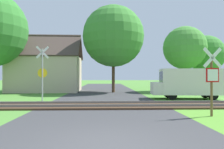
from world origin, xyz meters
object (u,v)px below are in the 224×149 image
at_px(house, 47,72).
at_px(tree_right, 185,48).
at_px(stop_sign_near, 212,77).
at_px(mail_truck, 187,82).
at_px(tree_far, 206,54).
at_px(tree_center, 113,36).
at_px(crossing_sign_far, 42,70).

relative_size(house, tree_right, 1.07).
relative_size(stop_sign_near, mail_truck, 0.58).
bearing_deg(tree_far, mail_truck, -121.89).
distance_m(stop_sign_near, tree_center, 14.62).
distance_m(tree_right, tree_far, 3.94).
relative_size(house, mail_truck, 1.51).
bearing_deg(stop_sign_near, tree_center, -84.02).
height_order(stop_sign_near, crossing_sign_far, crossing_sign_far).
xyz_separation_m(stop_sign_near, crossing_sign_far, (-8.79, 5.93, 0.44)).
bearing_deg(tree_right, house, 177.24).
bearing_deg(tree_center, mail_truck, -51.17).
bearing_deg(crossing_sign_far, house, 89.82).
xyz_separation_m(stop_sign_near, mail_truck, (1.61, 7.01, -0.42)).
bearing_deg(crossing_sign_far, mail_truck, -7.22).
xyz_separation_m(stop_sign_near, tree_right, (4.26, 14.57, 3.13)).
xyz_separation_m(crossing_sign_far, tree_center, (5.15, 7.60, 3.73)).
height_order(crossing_sign_far, house, house).
height_order(house, tree_right, tree_right).
bearing_deg(crossing_sign_far, stop_sign_near, -47.16).
bearing_deg(tree_right, tree_far, 31.51).
relative_size(tree_far, mail_truck, 1.29).
bearing_deg(tree_far, tree_right, -148.49).
bearing_deg(tree_center, tree_far, 15.35).
bearing_deg(mail_truck, crossing_sign_far, 101.34).
bearing_deg(stop_sign_near, mail_truck, -112.01).
xyz_separation_m(tree_right, tree_center, (-7.90, -1.04, 1.04)).
distance_m(tree_center, tree_far, 11.74).
bearing_deg(tree_right, crossing_sign_far, -146.48).
bearing_deg(tree_center, crossing_sign_far, -124.11).
xyz_separation_m(tree_far, mail_truck, (-5.97, -9.60, -3.07)).
relative_size(crossing_sign_far, mail_truck, 0.75).
xyz_separation_m(crossing_sign_far, house, (-2.16, 9.37, -0.01)).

